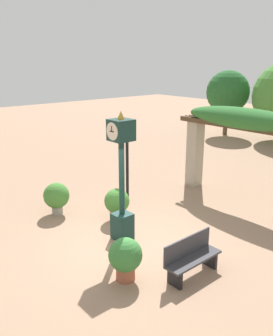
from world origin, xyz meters
name	(u,v)px	position (x,y,z in m)	size (l,w,h in m)	color
ground_plane	(128,245)	(0.00, 0.00, 0.00)	(60.00, 60.00, 0.00)	#9E7A60
pedestal_clock	(122,179)	(-0.36, 0.09, 1.70)	(0.53, 0.58, 3.44)	#14332D
pergola	(243,130)	(0.00, 4.88, 2.42)	(5.01, 1.07, 3.15)	#A89E89
potted_plant_near_left	(56,196)	(-2.95, -0.44, 0.58)	(0.80, 0.80, 1.01)	gray
potted_plant_near_right	(125,257)	(1.12, -1.01, 0.54)	(0.75, 0.75, 0.97)	#9E563D
potted_plant_far_left	(117,203)	(-1.39, 0.71, 0.55)	(0.75, 0.75, 0.98)	#B26B4C
park_bench	(191,257)	(1.95, 0.21, 0.43)	(0.42, 1.47, 0.89)	#38383D
lamp_post	(127,150)	(-2.32, 1.87, 1.80)	(0.26, 0.26, 2.76)	black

